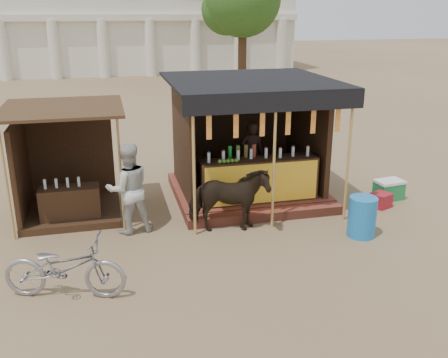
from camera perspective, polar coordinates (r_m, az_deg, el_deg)
name	(u,v)px	position (r m, az deg, el deg)	size (l,w,h in m)	color
ground	(246,268)	(8.75, 2.48, -10.18)	(120.00, 120.00, 0.00)	#846B4C
main_stall	(248,155)	(11.60, 2.82, 2.75)	(3.60, 3.61, 2.78)	brown
secondary_stall	(61,177)	(11.15, -18.08, 0.21)	(2.40, 2.40, 2.38)	#361F13
cow	(229,200)	(9.84, 0.54, -2.44)	(0.72, 1.58, 1.33)	black
motorbike	(64,268)	(8.12, -17.78, -9.61)	(0.66, 1.89, 0.99)	gray
bystander	(129,189)	(9.92, -10.85, -1.10)	(0.88, 0.69, 1.82)	#B8B7B1
blue_barrel	(362,217)	(10.11, 15.51, -4.18)	(0.54, 0.54, 0.80)	#186CB9
red_crate	(381,200)	(11.76, 17.50, -2.32)	(0.39, 0.37, 0.33)	maroon
cooler	(389,190)	(12.30, 18.32, -1.15)	(0.69, 0.52, 0.46)	#1A783C
background_building	(100,12)	(37.28, -13.95, 17.99)	(26.00, 7.45, 8.18)	silver
tree	(239,1)	(30.54, 1.72, 19.64)	(4.50, 4.40, 7.00)	#382314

